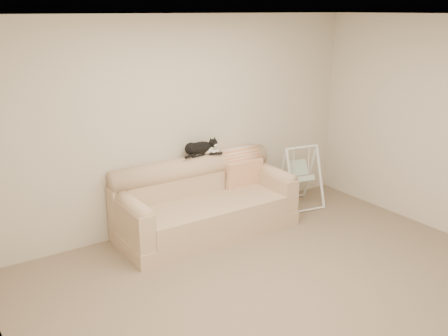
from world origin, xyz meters
name	(u,v)px	position (x,y,z in m)	size (l,w,h in m)	color
ground_plane	(285,288)	(0.00, 0.00, 0.00)	(5.00, 5.00, 0.00)	#7A644E
room_shell	(292,139)	(0.00, 0.00, 1.53)	(5.04, 4.04, 2.60)	beige
sofa	(203,204)	(0.03, 1.62, 0.35)	(2.20, 0.93, 0.90)	tan
remote_a	(198,155)	(0.11, 1.85, 0.91)	(0.19, 0.07, 0.03)	black
remote_b	(216,153)	(0.34, 1.81, 0.91)	(0.18, 0.10, 0.02)	black
tuxedo_cat	(200,148)	(0.15, 1.86, 1.00)	(0.52, 0.21, 0.20)	black
throw_blanket	(239,162)	(0.72, 1.84, 0.72)	(0.54, 0.38, 0.58)	#EA814B
baby_swing	(300,176)	(1.61, 1.61, 0.43)	(0.61, 0.64, 0.86)	white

